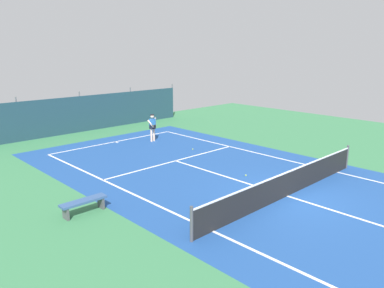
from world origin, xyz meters
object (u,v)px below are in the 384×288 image
at_px(tennis_net, 288,183).
at_px(courtside_bench, 84,203).
at_px(tennis_ball_midcourt, 246,175).
at_px(tennis_player, 153,126).
at_px(tennis_ball_near_player, 193,149).

xyz_separation_m(tennis_net, courtside_bench, (-6.31, 3.91, -0.14)).
bearing_deg(tennis_ball_midcourt, tennis_player, 82.68).
bearing_deg(tennis_player, courtside_bench, 36.43).
distance_m(tennis_ball_near_player, courtside_bench, 9.13).
bearing_deg(tennis_player, tennis_ball_midcourt, 79.99).
height_order(tennis_net, tennis_player, tennis_player).
bearing_deg(tennis_net, tennis_ball_midcourt, 74.08).
height_order(tennis_player, tennis_ball_near_player, tennis_player).
relative_size(tennis_ball_midcourt, courtside_bench, 0.04).
bearing_deg(courtside_bench, tennis_ball_midcourt, -10.97).
height_order(tennis_net, tennis_ball_midcourt, tennis_net).
bearing_deg(courtside_bench, tennis_player, 39.13).
distance_m(tennis_net, tennis_ball_midcourt, 2.69).
bearing_deg(tennis_ball_near_player, tennis_net, -106.11).
xyz_separation_m(tennis_ball_midcourt, courtside_bench, (-7.04, 1.36, 0.34)).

